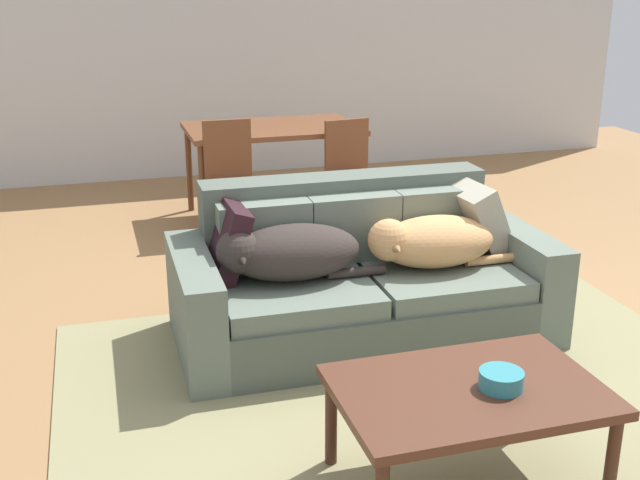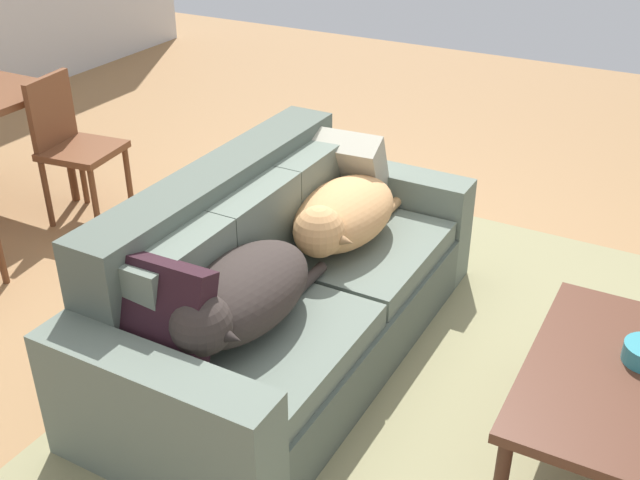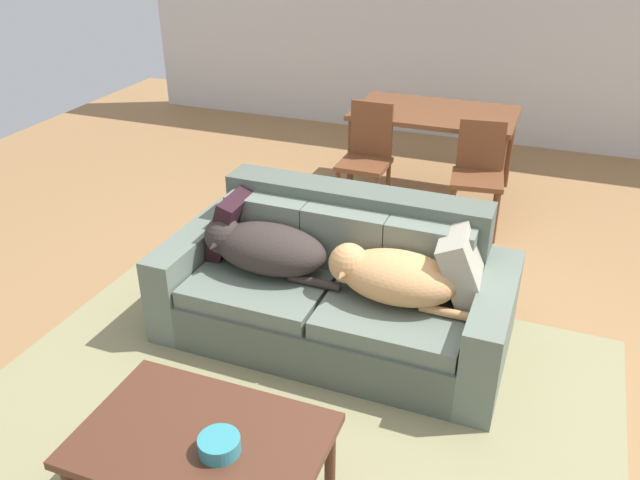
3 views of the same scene
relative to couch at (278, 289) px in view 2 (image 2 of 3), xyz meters
The scene contains 9 objects.
ground_plane 0.43m from the couch, ahead, with size 10.00×10.00×0.00m, color #9B7146.
area_rug 0.93m from the couch, 90.05° to the right, with size 3.33×2.78×0.01m, color #8F895F.
couch is the anchor object (origin of this frame).
dog_on_left_cushion 0.51m from the couch, 167.06° to the right, with size 0.89×0.40×0.30m.
dog_on_right_cushion 0.45m from the couch, 20.78° to the right, with size 0.84×0.41×0.29m.
throw_pillow_by_left_arm 0.78m from the couch, behind, with size 0.11×0.41×0.41m, color black.
throw_pillow_by_right_arm 0.78m from the couch, ahead, with size 0.16×0.42×0.42m, color #A9A58F.
coffee_table 1.48m from the couch, 92.90° to the right, with size 1.02×0.68×0.45m.
dining_chair_near_right 1.83m from the couch, 72.40° to the left, with size 0.45×0.45×0.87m.
Camera 2 is at (-2.72, -1.49, 2.16)m, focal length 42.80 mm.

